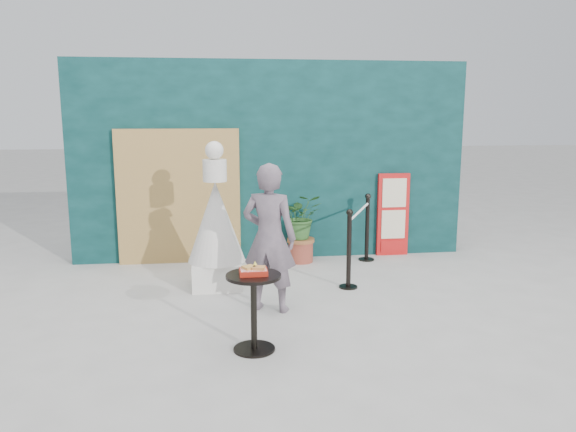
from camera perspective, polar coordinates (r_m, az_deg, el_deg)
name	(u,v)px	position (r m, az deg, el deg)	size (l,w,h in m)	color
ground	(303,332)	(5.93, 1.56, -11.69)	(60.00, 60.00, 0.00)	#ADAAA5
back_wall	(271,161)	(8.64, -1.72, 5.62)	(6.00, 0.30, 3.00)	#092829
bamboo_fence	(179,197)	(8.47, -11.02, 1.92)	(1.80, 0.08, 2.00)	tan
woman	(269,238)	(6.31, -1.91, -2.24)	(0.62, 0.41, 1.69)	slate
menu_board	(393,215)	(8.96, 10.62, 0.14)	(0.50, 0.07, 1.30)	red
statue	(216,229)	(7.23, -7.31, -1.29)	(0.74, 0.74, 1.88)	silver
cafe_table	(254,300)	(5.35, -3.50, -8.53)	(0.52, 0.52, 0.75)	black
food_basket	(254,271)	(5.26, -3.52, -5.55)	(0.26, 0.19, 0.11)	#AA2112
planter	(301,223)	(8.41, 1.31, -0.68)	(0.61, 0.53, 1.04)	brown
stanchion_barrier	(359,239)	(7.92, 7.20, -2.29)	(0.84, 1.54, 1.03)	black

